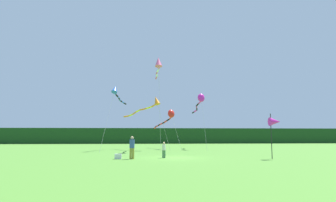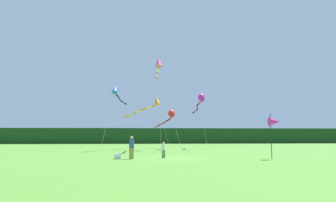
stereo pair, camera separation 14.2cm
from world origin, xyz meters
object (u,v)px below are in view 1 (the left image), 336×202
(person_adult, at_px, (132,146))
(kite_magenta, at_px, (200,100))
(kite_red, at_px, (169,116))
(cooler_box, at_px, (118,156))
(banner_flag_pole, at_px, (275,122))
(kite_blue, at_px, (116,92))
(kite_rainbow, at_px, (158,64))
(person_child, at_px, (164,149))
(kite_orange, at_px, (152,104))

(person_adult, bearing_deg, kite_magenta, 62.01)
(kite_magenta, bearing_deg, kite_red, 168.31)
(cooler_box, xyz_separation_m, banner_flag_pole, (12.65, -0.89, 2.75))
(kite_blue, distance_m, kite_rainbow, 6.64)
(banner_flag_pole, relative_size, kite_magenta, 0.40)
(person_child, xyz_separation_m, banner_flag_pole, (8.94, -1.73, 2.22))
(kite_blue, bearing_deg, banner_flag_pole, -46.37)
(banner_flag_pole, xyz_separation_m, kite_magenta, (-2.62, 17.63, 3.90))
(kite_blue, bearing_deg, person_child, -68.26)
(kite_blue, relative_size, kite_magenta, 0.96)
(kite_orange, distance_m, kite_magenta, 7.26)
(kite_blue, bearing_deg, kite_rainbow, -21.15)
(kite_orange, distance_m, kite_blue, 4.88)
(kite_blue, bearing_deg, cooler_box, -83.76)
(banner_flag_pole, height_order, kite_rainbow, kite_rainbow)
(kite_orange, distance_m, kite_red, 4.14)
(cooler_box, xyz_separation_m, kite_red, (5.70, 17.63, 4.46))
(cooler_box, relative_size, kite_blue, 0.06)
(person_adult, distance_m, kite_rainbow, 15.76)
(person_adult, bearing_deg, kite_orange, 82.33)
(kite_magenta, relative_size, kite_red, 1.09)
(person_adult, height_order, cooler_box, person_adult)
(person_adult, bearing_deg, cooler_box, 174.64)
(person_child, bearing_deg, kite_magenta, 68.32)
(person_adult, xyz_separation_m, kite_magenta, (8.95, 16.84, 5.84))
(cooler_box, relative_size, kite_orange, 0.08)
(person_child, bearing_deg, cooler_box, -167.38)
(cooler_box, bearing_deg, person_adult, -5.36)
(cooler_box, bearing_deg, banner_flag_pole, -4.05)
(kite_orange, xyz_separation_m, kite_magenta, (6.95, 1.97, 0.75))
(person_child, relative_size, kite_blue, 0.15)
(cooler_box, distance_m, kite_red, 19.06)
(kite_magenta, xyz_separation_m, kite_rainbow, (-6.22, -4.82, 3.99))
(person_adult, distance_m, kite_blue, 15.72)
(kite_blue, bearing_deg, person_adult, -79.48)
(person_adult, xyz_separation_m, kite_blue, (-2.62, 14.08, 6.47))
(kite_rainbow, bearing_deg, person_child, -90.50)
(kite_magenta, distance_m, kite_rainbow, 8.83)
(person_child, bearing_deg, kite_blue, 111.74)
(kite_magenta, bearing_deg, cooler_box, -120.95)
(person_child, xyz_separation_m, kite_blue, (-5.24, 13.15, 6.75))
(person_adult, height_order, kite_magenta, kite_magenta)
(person_child, bearing_deg, banner_flag_pole, -10.94)
(cooler_box, bearing_deg, kite_blue, 96.24)
(banner_flag_pole, xyz_separation_m, kite_red, (-6.95, 18.53, 1.71))
(kite_orange, relative_size, kite_red, 0.84)
(banner_flag_pole, relative_size, kite_rainbow, 0.31)
(banner_flag_pole, bearing_deg, kite_blue, 133.63)
(banner_flag_pole, height_order, kite_red, kite_red)
(kite_blue, bearing_deg, kite_red, 26.81)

